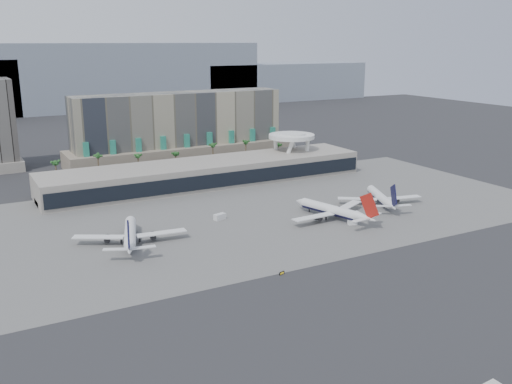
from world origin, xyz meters
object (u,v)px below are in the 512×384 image
airliner_centre (333,210)px  service_vehicle_a (220,217)px  airliner_right (381,197)px  service_vehicle_b (352,222)px  airliner_left (130,234)px  taxiway_sign (282,273)px

airliner_centre → service_vehicle_a: size_ratio=8.30×
airliner_right → service_vehicle_a: 75.50m
service_vehicle_b → airliner_left: bearing=-178.2°
service_vehicle_a → taxiway_sign: bearing=-112.7°
service_vehicle_a → service_vehicle_b: size_ratio=1.43×
taxiway_sign → airliner_centre: bearing=22.5°
airliner_left → service_vehicle_a: airliner_left is taller
service_vehicle_b → airliner_centre: bearing=119.1°
service_vehicle_a → airliner_left: bearing=178.1°
airliner_centre → service_vehicle_b: size_ratio=11.83×
airliner_left → airliner_right: (115.36, -4.04, -0.24)m
airliner_right → taxiway_sign: size_ratio=17.68×
airliner_right → taxiway_sign: (-81.08, -47.37, -3.03)m
airliner_left → service_vehicle_b: bearing=3.2°
service_vehicle_b → service_vehicle_a: bearing=160.2°
airliner_centre → taxiway_sign: (-49.26, -40.44, -3.30)m
airliner_left → service_vehicle_a: bearing=31.5°
airliner_right → service_vehicle_a: airliner_right is taller
taxiway_sign → airliner_right: bearing=13.4°
airliner_right → service_vehicle_a: size_ratio=7.42×
airliner_centre → airliner_right: (31.82, 6.93, -0.27)m
airliner_left → airliner_centre: (83.54, -10.97, 0.04)m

